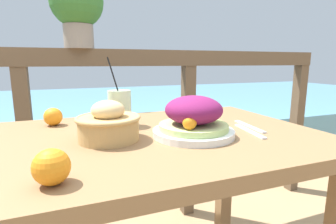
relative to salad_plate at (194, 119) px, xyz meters
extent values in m
cube|color=olive|center=(-0.11, 0.06, -0.07)|extent=(1.07, 0.72, 0.04)
cube|color=olive|center=(0.36, 0.36, -0.46)|extent=(0.06, 0.06, 0.73)
cube|color=brown|center=(-0.11, 0.76, 0.19)|extent=(2.80, 0.08, 0.09)
cube|color=brown|center=(-0.57, 0.76, -0.34)|extent=(0.07, 0.07, 0.97)
cube|color=brown|center=(0.34, 0.76, -0.34)|extent=(0.07, 0.07, 0.97)
cube|color=brown|center=(1.25, 0.76, -0.34)|extent=(0.07, 0.07, 0.97)
cube|color=#568EA8|center=(-0.11, 3.26, -0.60)|extent=(12.00, 4.00, 0.44)
cylinder|color=silver|center=(0.00, 0.00, -0.04)|extent=(0.25, 0.25, 0.02)
cylinder|color=#B7D17A|center=(0.00, 0.00, -0.02)|extent=(0.21, 0.21, 0.02)
ellipsoid|color=#72194C|center=(0.00, 0.00, 0.03)|extent=(0.18, 0.18, 0.09)
sphere|color=orange|center=(0.07, 0.02, 0.00)|extent=(0.04, 0.04, 0.04)
sphere|color=orange|center=(-0.02, 0.07, 0.00)|extent=(0.04, 0.04, 0.04)
sphere|color=orange|center=(-0.04, -0.06, 0.00)|extent=(0.04, 0.04, 0.04)
cylinder|color=beige|center=(-0.19, 0.21, 0.01)|extent=(0.08, 0.08, 0.13)
cylinder|color=black|center=(-0.19, 0.20, 0.08)|extent=(0.06, 0.05, 0.21)
cylinder|color=tan|center=(-0.25, 0.05, -0.02)|extent=(0.17, 0.17, 0.07)
torus|color=tan|center=(-0.25, 0.05, 0.01)|extent=(0.19, 0.19, 0.01)
ellipsoid|color=#DBB77A|center=(-0.25, 0.05, 0.03)|extent=(0.10, 0.10, 0.06)
cylinder|color=gray|center=(-0.28, 0.76, 0.30)|extent=(0.15, 0.15, 0.12)
sphere|color=#336B2D|center=(-0.28, 0.76, 0.47)|extent=(0.26, 0.26, 0.26)
cube|color=silver|center=(0.19, -0.02, -0.05)|extent=(0.04, 0.18, 0.00)
cube|color=silver|center=(0.23, 0.03, -0.05)|extent=(0.04, 0.18, 0.00)
sphere|color=orange|center=(-0.41, 0.30, -0.02)|extent=(0.06, 0.06, 0.06)
sphere|color=orange|center=(-0.39, -0.20, -0.02)|extent=(0.07, 0.07, 0.07)
camera|label=1|loc=(-0.35, -0.70, 0.17)|focal=28.00mm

